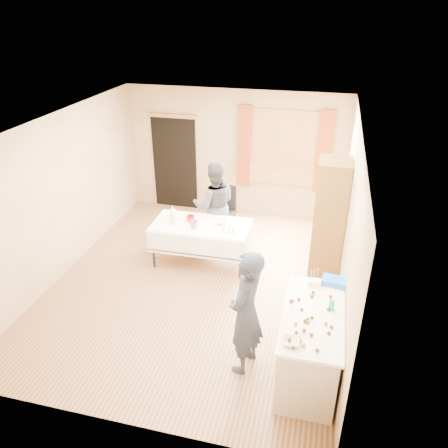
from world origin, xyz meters
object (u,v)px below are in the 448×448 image
(girl, at_px, (246,313))
(woman, at_px, (215,205))
(cabinet, at_px, (329,218))
(counter, at_px, (310,344))
(party_table, at_px, (201,240))
(chair, at_px, (223,219))

(girl, height_order, woman, girl)
(woman, bearing_deg, cabinet, 149.88)
(cabinet, xyz_separation_m, counter, (-0.10, -2.41, -0.52))
(counter, distance_m, woman, 3.42)
(cabinet, distance_m, woman, 2.07)
(party_table, distance_m, woman, 0.76)
(cabinet, height_order, counter, cabinet)
(woman, bearing_deg, party_table, 65.18)
(counter, xyz_separation_m, woman, (-1.92, 2.80, 0.36))
(chair, xyz_separation_m, girl, (1.10, -3.33, 0.53))
(cabinet, distance_m, counter, 2.47)
(chair, bearing_deg, party_table, -82.34)
(counter, height_order, party_table, counter)
(chair, bearing_deg, cabinet, -10.23)
(cabinet, relative_size, counter, 1.32)
(cabinet, relative_size, chair, 1.99)
(girl, bearing_deg, party_table, -138.77)
(chair, relative_size, woman, 0.61)
(counter, height_order, chair, chair)
(party_table, relative_size, girl, 1.01)
(cabinet, xyz_separation_m, chair, (-1.98, 0.86, -0.68))
(cabinet, bearing_deg, party_table, -172.51)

